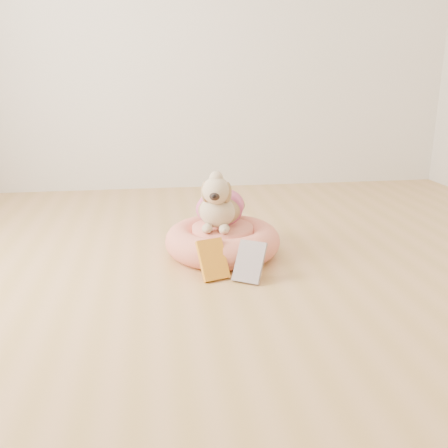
{
  "coord_description": "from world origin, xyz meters",
  "views": [
    {
      "loc": [
        -0.35,
        -1.65,
        0.88
      ],
      "look_at": [
        -0.01,
        0.64,
        0.17
      ],
      "focal_mm": 40.0,
      "sensor_mm": 36.0,
      "label": 1
    }
  ],
  "objects": [
    {
      "name": "book_yellow",
      "position": [
        -0.1,
        0.4,
        0.08
      ],
      "size": [
        0.15,
        0.15,
        0.17
      ],
      "primitive_type": "cube",
      "rotation": [
        -0.54,
        0.0,
        0.32
      ],
      "color": "yellow",
      "rests_on": "floor"
    },
    {
      "name": "floor",
      "position": [
        0.0,
        0.0,
        0.0
      ],
      "size": [
        4.5,
        4.5,
        0.0
      ],
      "primitive_type": "plane",
      "color": "tan",
      "rests_on": "ground"
    },
    {
      "name": "dog",
      "position": [
        -0.02,
        0.71,
        0.3
      ],
      "size": [
        0.37,
        0.46,
        0.3
      ],
      "primitive_type": null,
      "rotation": [
        0.0,
        0.0,
        -0.26
      ],
      "color": "brown",
      "rests_on": "pet_bed"
    },
    {
      "name": "pet_bed",
      "position": [
        -0.01,
        0.69,
        0.07
      ],
      "size": [
        0.57,
        0.57,
        0.15
      ],
      "color": "#FF8E63",
      "rests_on": "floor"
    },
    {
      "name": "book_white",
      "position": [
        0.06,
        0.35,
        0.08
      ],
      "size": [
        0.17,
        0.17,
        0.17
      ],
      "primitive_type": "cube",
      "rotation": [
        -0.61,
        0.0,
        -0.56
      ],
      "color": "white",
      "rests_on": "floor"
    },
    {
      "name": "wall_back",
      "position": [
        0.0,
        2.25,
        1.35
      ],
      "size": [
        4.5,
        0.0,
        4.5
      ],
      "primitive_type": "plane",
      "rotation": [
        1.57,
        0.0,
        0.0
      ],
      "color": "beige",
      "rests_on": "floor"
    }
  ]
}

